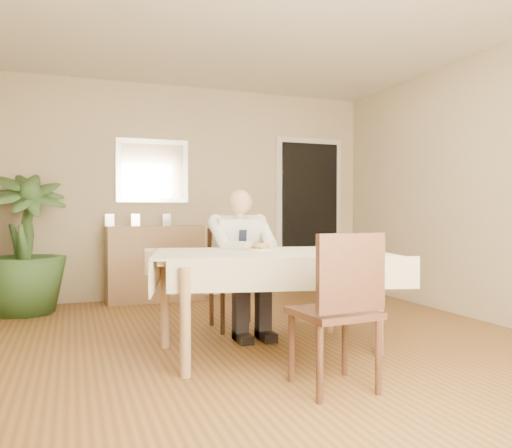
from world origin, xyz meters
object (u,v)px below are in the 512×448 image
object	(u,v)px
seated_man	(244,254)
potted_palm	(24,243)
coffee_mug	(339,245)
chair_near	(341,303)
dining_table	(269,263)
sideboard	(155,263)
chair_far	(233,271)

from	to	relation	value
seated_man	potted_palm	size ratio (longest dim) A/B	0.85
seated_man	coffee_mug	size ratio (longest dim) A/B	10.14
chair_near	dining_table	bearing A→B (deg)	89.08
coffee_mug	sideboard	bearing A→B (deg)	111.31
dining_table	chair_near	xyz separation A→B (m)	(0.07, -0.95, -0.14)
sideboard	seated_man	bearing A→B (deg)	-77.65
seated_man	coffee_mug	world-z (taller)	seated_man
dining_table	potted_palm	world-z (taller)	potted_palm
sideboard	potted_palm	distance (m)	1.44
dining_table	coffee_mug	size ratio (longest dim) A/B	15.75
chair_far	potted_palm	xyz separation A→B (m)	(-1.85, 1.29, 0.23)
coffee_mug	potted_palm	bearing A→B (deg)	136.18
chair_far	coffee_mug	distance (m)	1.17
chair_far	seated_man	size ratio (longest dim) A/B	0.72
potted_palm	sideboard	bearing A→B (deg)	11.68
coffee_mug	potted_palm	world-z (taller)	potted_palm
seated_man	chair_far	bearing A→B (deg)	90.00
coffee_mug	chair_far	bearing A→B (deg)	117.94
chair_near	seated_man	bearing A→B (deg)	87.52
chair_near	coffee_mug	xyz separation A→B (m)	(0.46, 0.83, 0.27)
chair_near	coffee_mug	distance (m)	0.99
chair_far	potted_palm	world-z (taller)	potted_palm
sideboard	chair_far	bearing A→B (deg)	-75.17
chair_far	seated_man	distance (m)	0.34
coffee_mug	seated_man	bearing A→B (deg)	126.64
chair_far	seated_man	xyz separation A→B (m)	(0.00, -0.29, 0.19)
seated_man	coffee_mug	bearing A→B (deg)	-53.36
dining_table	chair_far	xyz separation A→B (m)	(-0.00, 0.88, -0.16)
chair_far	sideboard	distance (m)	1.64
chair_far	potted_palm	distance (m)	2.27
potted_palm	dining_table	bearing A→B (deg)	-49.46
chair_near	sideboard	size ratio (longest dim) A/B	0.84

